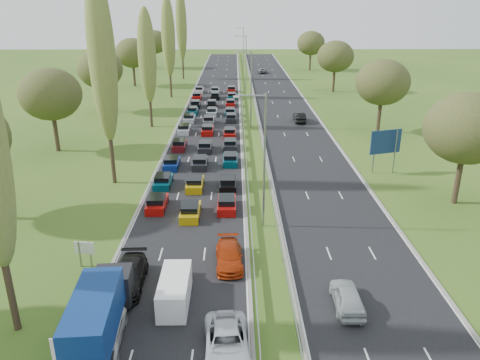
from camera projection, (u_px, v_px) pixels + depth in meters
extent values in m
plane|color=#35581B|center=(250.00, 125.00, 76.72)|extent=(260.00, 260.00, 0.00)
cube|color=black|center=(210.00, 121.00, 78.99)|extent=(10.50, 215.00, 0.04)
cube|color=black|center=(290.00, 121.00, 79.13)|extent=(10.50, 215.00, 0.04)
cube|color=gray|center=(243.00, 118.00, 78.85)|extent=(0.06, 215.00, 0.32)
cube|color=gray|center=(257.00, 118.00, 78.87)|extent=(0.06, 215.00, 0.32)
cylinder|color=gray|center=(264.00, 163.00, 40.02)|extent=(0.18, 0.18, 12.00)
cylinder|color=gray|center=(251.00, 90.00, 72.71)|extent=(0.18, 0.18, 12.00)
cylinder|color=gray|center=(246.00, 63.00, 105.40)|extent=(0.18, 0.18, 12.00)
cylinder|color=gray|center=(243.00, 48.00, 138.09)|extent=(0.18, 0.18, 12.00)
cylinder|color=#2D2116|center=(8.00, 279.00, 27.65)|extent=(0.44, 0.44, 7.20)
cylinder|color=#2D2116|center=(111.00, 149.00, 50.87)|extent=(0.44, 0.44, 7.92)
ellipsoid|color=olive|center=(102.00, 57.00, 47.41)|extent=(2.80, 2.80, 17.60)
cylinder|color=#2D2116|center=(151.00, 107.00, 74.48)|extent=(0.44, 0.44, 6.48)
ellipsoid|color=olive|center=(147.00, 56.00, 71.65)|extent=(2.80, 2.80, 14.40)
cylinder|color=#2D2116|center=(171.00, 80.00, 97.70)|extent=(0.44, 0.44, 7.20)
ellipsoid|color=olive|center=(168.00, 36.00, 94.55)|extent=(2.80, 2.80, 16.00)
cylinder|color=#2D2116|center=(183.00, 63.00, 120.92)|extent=(0.44, 0.44, 7.92)
ellipsoid|color=olive|center=(181.00, 24.00, 117.46)|extent=(2.80, 2.80, 17.60)
cylinder|color=#2D2116|center=(56.00, 133.00, 62.53)|extent=(0.56, 0.56, 4.84)
ellipsoid|color=#38471E|center=(50.00, 94.00, 60.64)|extent=(8.00, 8.00, 6.80)
cylinder|color=#2D2116|center=(103.00, 99.00, 84.94)|extent=(0.56, 0.56, 4.84)
ellipsoid|color=#38471E|center=(100.00, 69.00, 83.05)|extent=(8.00, 8.00, 6.80)
cylinder|color=#2D2116|center=(134.00, 76.00, 111.09)|extent=(0.56, 0.56, 4.84)
ellipsoid|color=#38471E|center=(132.00, 53.00, 109.20)|extent=(8.00, 8.00, 6.80)
cylinder|color=#2D2116|center=(156.00, 60.00, 140.98)|extent=(0.56, 0.56, 4.84)
ellipsoid|color=#38471E|center=(154.00, 42.00, 139.09)|extent=(8.00, 8.00, 6.80)
cylinder|color=#2D2116|center=(458.00, 180.00, 46.16)|extent=(0.56, 0.56, 4.84)
ellipsoid|color=#38471E|center=(467.00, 128.00, 44.28)|extent=(8.00, 8.00, 6.80)
cylinder|color=#2D2116|center=(379.00, 117.00, 71.38)|extent=(0.56, 0.56, 4.84)
ellipsoid|color=#38471E|center=(383.00, 82.00, 69.49)|extent=(8.00, 8.00, 6.80)
cylinder|color=#2D2116|center=(334.00, 81.00, 104.07)|extent=(0.56, 0.56, 4.84)
ellipsoid|color=#38471E|center=(335.00, 56.00, 102.18)|extent=(8.00, 8.00, 6.80)
cylinder|color=#2D2116|center=(310.00, 62.00, 136.76)|extent=(0.56, 0.56, 4.84)
ellipsoid|color=#38471E|center=(311.00, 43.00, 134.87)|extent=(8.00, 8.00, 6.80)
cube|color=#A50C0A|center=(157.00, 204.00, 45.56)|extent=(1.75, 4.00, 0.80)
cube|color=#053F4C|center=(163.00, 182.00, 51.11)|extent=(1.75, 4.00, 0.80)
cube|color=navy|center=(172.00, 164.00, 56.85)|extent=(1.75, 4.00, 0.80)
cube|color=#590F14|center=(180.00, 146.00, 64.01)|extent=(1.75, 4.00, 0.80)
cube|color=#B2B7BC|center=(184.00, 130.00, 71.93)|extent=(1.75, 4.00, 0.80)
cube|color=#B2B7BC|center=(189.00, 119.00, 78.50)|extent=(1.75, 4.00, 0.80)
cube|color=#053F4C|center=(193.00, 112.00, 83.84)|extent=(1.75, 4.00, 0.80)
cube|color=black|center=(196.00, 105.00, 89.27)|extent=(1.75, 4.00, 0.80)
cube|color=#A50C0A|center=(197.00, 97.00, 96.86)|extent=(1.75, 4.00, 0.80)
cube|color=silver|center=(199.00, 91.00, 103.62)|extent=(1.75, 4.00, 0.80)
cube|color=#BF990C|center=(190.00, 212.00, 43.81)|extent=(1.75, 4.00, 0.80)
cube|color=#BF990C|center=(195.00, 185.00, 50.48)|extent=(1.75, 4.00, 0.80)
cube|color=black|center=(200.00, 164.00, 57.02)|extent=(1.75, 4.00, 0.80)
cube|color=black|center=(205.00, 148.00, 63.19)|extent=(1.75, 4.00, 0.80)
cube|color=#A50C0A|center=(208.00, 131.00, 71.45)|extent=(1.75, 4.00, 0.80)
cube|color=slate|center=(209.00, 121.00, 77.08)|extent=(1.75, 4.00, 0.80)
cube|color=#B2B7BC|center=(212.00, 113.00, 83.11)|extent=(1.75, 4.00, 0.80)
cube|color=black|center=(212.00, 105.00, 89.52)|extent=(1.75, 4.00, 0.80)
cube|color=black|center=(215.00, 97.00, 97.12)|extent=(1.75, 4.00, 0.80)
cube|color=#B2B7BC|center=(215.00, 91.00, 102.95)|extent=(1.75, 4.00, 0.80)
cube|color=#A50C0A|center=(227.00, 205.00, 45.36)|extent=(1.75, 4.00, 0.80)
cube|color=black|center=(228.00, 184.00, 50.55)|extent=(1.75, 4.00, 0.80)
cube|color=#053F4C|center=(230.00, 160.00, 58.19)|extent=(1.75, 4.00, 0.80)
cube|color=black|center=(230.00, 146.00, 64.16)|extent=(1.75, 4.00, 0.80)
cube|color=#A50C0A|center=(230.00, 134.00, 69.88)|extent=(1.75, 4.00, 0.80)
cube|color=black|center=(231.00, 119.00, 78.80)|extent=(1.75, 4.00, 0.80)
cube|color=#053F4C|center=(230.00, 113.00, 82.91)|extent=(1.75, 4.00, 0.80)
cube|color=#A50C0A|center=(230.00, 104.00, 90.25)|extent=(1.75, 4.00, 0.80)
cube|color=#053F4C|center=(232.00, 97.00, 96.70)|extent=(1.75, 4.00, 0.80)
cube|color=#A50C0A|center=(231.00, 90.00, 104.28)|extent=(1.75, 4.00, 0.80)
imported|color=silver|center=(101.00, 335.00, 27.24)|extent=(2.79, 5.36, 1.44)
imported|color=black|center=(128.00, 276.00, 32.98)|extent=(2.39, 5.60, 1.61)
imported|color=gold|center=(173.00, 280.00, 32.57)|extent=(1.82, 4.44, 1.51)
imported|color=silver|center=(227.00, 343.00, 26.55)|extent=(2.86, 5.64, 1.53)
imported|color=#A82E0A|center=(229.00, 256.00, 35.76)|extent=(2.25, 5.03, 1.43)
imported|color=#A2A9AC|center=(347.00, 297.00, 30.69)|extent=(1.89, 4.52, 1.53)
imported|color=black|center=(299.00, 117.00, 78.35)|extent=(1.71, 4.88, 1.61)
imported|color=slate|center=(262.00, 71.00, 132.03)|extent=(2.52, 4.96, 1.34)
cube|color=black|center=(102.00, 329.00, 27.83)|extent=(2.27, 8.51, 0.50)
cube|color=navy|center=(94.00, 316.00, 26.25)|extent=(2.37, 6.43, 2.40)
cube|color=silver|center=(76.00, 356.00, 23.27)|extent=(2.31, 0.06, 2.30)
cube|color=black|center=(114.00, 286.00, 30.53)|extent=(2.31, 2.08, 2.20)
cylinder|color=black|center=(115.00, 301.00, 30.75)|extent=(1.99, 1.00, 1.00)
cube|color=white|center=(175.00, 290.00, 30.99)|extent=(1.91, 4.76, 1.91)
cube|color=black|center=(178.00, 274.00, 32.98)|extent=(1.86, 0.76, 1.52)
cylinder|color=black|center=(166.00, 286.00, 32.65)|extent=(0.24, 0.65, 0.65)
cylinder|color=black|center=(185.00, 313.00, 29.81)|extent=(0.24, 0.65, 0.65)
cylinder|color=gray|center=(80.00, 254.00, 35.35)|extent=(0.16, 0.16, 2.10)
cylinder|color=gray|center=(90.00, 254.00, 35.36)|extent=(0.16, 0.16, 2.10)
cube|color=silver|center=(84.00, 248.00, 35.16)|extent=(1.50, 0.25, 1.00)
cylinder|color=gray|center=(374.00, 152.00, 54.34)|extent=(0.16, 0.16, 5.20)
cylinder|color=gray|center=(395.00, 152.00, 54.36)|extent=(0.16, 0.16, 5.20)
cube|color=navy|center=(386.00, 142.00, 53.92)|extent=(3.85, 1.28, 2.80)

